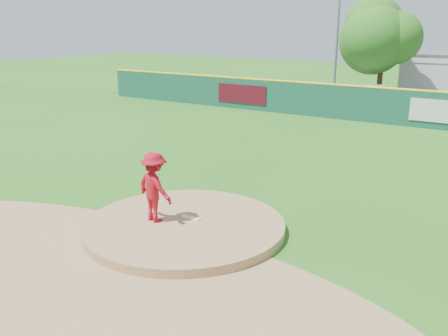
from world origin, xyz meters
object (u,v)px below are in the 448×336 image
Objects in this scene: van at (381,97)px; playground_slide at (207,86)px; pitcher at (154,187)px; deciduous_tree at (383,37)px; light_pole_left at (339,14)px.

van is 13.33m from playground_slide.
deciduous_tree reaches higher than pitcher.
deciduous_tree is at bearing 12.96° from playground_slide.
playground_slide is at bearing 87.32° from van.
deciduous_tree is 4.72m from light_pole_left.
pitcher is at bearing -58.35° from playground_slide.
playground_slide is 13.46m from deciduous_tree.
pitcher is 25.57m from deciduous_tree.
deciduous_tree reaches higher than van.
deciduous_tree is at bearing 13.24° from van.
van is 0.50× the size of light_pole_left.
playground_slide is at bearing -167.04° from deciduous_tree.
pitcher reaches higher than playground_slide.
van is (-0.52, 23.26, -0.43)m from pitcher.
van is at bearing -40.68° from light_pole_left.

